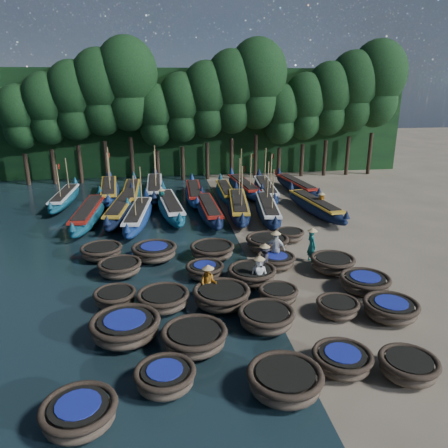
{
  "coord_description": "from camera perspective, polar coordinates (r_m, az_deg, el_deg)",
  "views": [
    {
      "loc": [
        -4.35,
        -20.36,
        8.94
      ],
      "look_at": [
        -0.94,
        2.46,
        1.3
      ],
      "focal_mm": 35.0,
      "sensor_mm": 36.0,
      "label": 1
    }
  ],
  "objects": [
    {
      "name": "ground",
      "position": [
        22.66,
        3.29,
        -4.95
      ],
      "size": [
        120.0,
        120.0,
        0.0
      ],
      "primitive_type": "plane",
      "color": "gray",
      "rests_on": "ground"
    },
    {
      "name": "foliage_wall",
      "position": [
        44.26,
        -2.9,
        13.19
      ],
      "size": [
        40.0,
        3.0,
        10.0
      ],
      "primitive_type": "cube",
      "color": "black",
      "rests_on": "ground"
    },
    {
      "name": "coracle_0",
      "position": [
        13.31,
        -18.38,
        -22.45
      ],
      "size": [
        2.2,
        2.2,
        0.76
      ],
      "rotation": [
        0.0,
        0.0,
        0.16
      ],
      "color": "brown",
      "rests_on": "ground"
    },
    {
      "name": "coracle_1",
      "position": [
        14.03,
        -7.7,
        -19.27
      ],
      "size": [
        2.14,
        2.14,
        0.72
      ],
      "rotation": [
        0.0,
        0.0,
        0.27
      ],
      "color": "brown",
      "rests_on": "ground"
    },
    {
      "name": "coracle_2",
      "position": [
        13.84,
        7.95,
        -19.64
      ],
      "size": [
        2.71,
        2.71,
        0.82
      ],
      "rotation": [
        0.0,
        0.0,
        0.33
      ],
      "color": "brown",
      "rests_on": "ground"
    },
    {
      "name": "coracle_3",
      "position": [
        15.15,
        15.17,
        -16.77
      ],
      "size": [
        1.96,
        1.96,
        0.67
      ],
      "rotation": [
        0.0,
        0.0,
        0.06
      ],
      "color": "brown",
      "rests_on": "ground"
    },
    {
      "name": "coracle_4",
      "position": [
        15.45,
        22.93,
        -16.79
      ],
      "size": [
        1.88,
        1.88,
        0.73
      ],
      "rotation": [
        0.0,
        0.0,
        -0.04
      ],
      "color": "brown",
      "rests_on": "ground"
    },
    {
      "name": "coracle_5",
      "position": [
        16.47,
        -12.75,
        -13.05
      ],
      "size": [
        2.97,
        2.97,
        0.85
      ],
      "rotation": [
        0.0,
        0.0,
        0.3
      ],
      "color": "brown",
      "rests_on": "ground"
    },
    {
      "name": "coracle_6",
      "position": [
        15.62,
        -3.9,
        -14.62
      ],
      "size": [
        2.42,
        2.42,
        0.8
      ],
      "rotation": [
        0.0,
        0.0,
        -0.14
      ],
      "color": "brown",
      "rests_on": "ground"
    },
    {
      "name": "coracle_7",
      "position": [
        16.84,
        5.55,
        -12.09
      ],
      "size": [
        2.56,
        2.56,
        0.77
      ],
      "rotation": [
        0.0,
        0.0,
        0.35
      ],
      "color": "brown",
      "rests_on": "ground"
    },
    {
      "name": "coracle_8",
      "position": [
        18.15,
        14.62,
        -10.49
      ],
      "size": [
        1.94,
        1.94,
        0.66
      ],
      "rotation": [
        0.0,
        0.0,
        0.27
      ],
      "color": "brown",
      "rests_on": "ground"
    },
    {
      "name": "coracle_9",
      "position": [
        18.56,
        20.94,
        -10.32
      ],
      "size": [
        2.43,
        2.43,
        0.73
      ],
      "rotation": [
        0.0,
        0.0,
        0.24
      ],
      "color": "brown",
      "rests_on": "ground"
    },
    {
      "name": "coracle_10",
      "position": [
        18.82,
        -14.04,
        -9.28
      ],
      "size": [
        1.77,
        1.77,
        0.69
      ],
      "rotation": [
        0.0,
        0.0,
        -0.02
      ],
      "color": "brown",
      "rests_on": "ground"
    },
    {
      "name": "coracle_11",
      "position": [
        18.23,
        -7.95,
        -9.72
      ],
      "size": [
        2.49,
        2.49,
        0.75
      ],
      "rotation": [
        0.0,
        0.0,
        -0.28
      ],
      "color": "brown",
      "rests_on": "ground"
    },
    {
      "name": "coracle_12",
      "position": [
        18.19,
        -0.33,
        -9.43
      ],
      "size": [
        2.78,
        2.78,
        0.82
      ],
      "rotation": [
        0.0,
        0.0,
        -0.3
      ],
      "color": "brown",
      "rests_on": "ground"
    },
    {
      "name": "coracle_13",
      "position": [
        18.68,
        7.1,
        -9.09
      ],
      "size": [
        1.69,
        1.69,
        0.67
      ],
      "rotation": [
        0.0,
        0.0,
        0.03
      ],
      "color": "brown",
      "rests_on": "ground"
    },
    {
      "name": "coracle_14",
      "position": [
        20.38,
        17.92,
        -7.32
      ],
      "size": [
        2.65,
        2.65,
        0.75
      ],
      "rotation": [
        0.0,
        0.0,
        0.34
      ],
      "color": "brown",
      "rests_on": "ground"
    },
    {
      "name": "coracle_15",
      "position": [
        21.54,
        -13.45,
        -5.57
      ],
      "size": [
        2.09,
        2.09,
        0.7
      ],
      "rotation": [
        0.0,
        0.0,
        -0.02
      ],
      "color": "brown",
      "rests_on": "ground"
    },
    {
      "name": "coracle_16",
      "position": [
        20.7,
        -2.51,
        -6.05
      ],
      "size": [
        1.84,
        1.84,
        0.7
      ],
      "rotation": [
        0.0,
        0.0,
        -0.1
      ],
      "color": "brown",
      "rests_on": "ground"
    },
    {
      "name": "coracle_17",
      "position": [
        20.21,
        3.66,
        -6.61
      ],
      "size": [
        2.77,
        2.77,
        0.76
      ],
      "rotation": [
        0.0,
        0.0,
        -0.42
      ],
      "color": "brown",
      "rests_on": "ground"
    },
    {
      "name": "coracle_18",
      "position": [
        21.93,
        6.81,
        -4.76
      ],
      "size": [
        2.02,
        2.02,
        0.68
      ],
      "rotation": [
        0.0,
        0.0,
        -0.15
      ],
      "color": "brown",
      "rests_on": "ground"
    },
    {
      "name": "coracle_19",
      "position": [
        21.96,
        13.99,
        -5.01
      ],
      "size": [
        2.34,
        2.34,
        0.78
      ],
      "rotation": [
        0.0,
        0.0,
        -0.19
      ],
      "color": "brown",
      "rests_on": "ground"
    },
    {
      "name": "coracle_20",
      "position": [
        23.74,
        -15.71,
        -3.48
      ],
      "size": [
        2.6,
        2.6,
        0.7
      ],
      "rotation": [
        0.0,
        0.0,
        0.36
      ],
      "color": "brown",
      "rests_on": "ground"
    },
    {
      "name": "coracle_21",
      "position": [
        22.96,
        -9.08,
        -3.6
      ],
      "size": [
        2.6,
        2.6,
        0.8
      ],
      "rotation": [
        0.0,
        0.0,
        0.21
      ],
      "color": "brown",
      "rests_on": "ground"
    },
    {
      "name": "coracle_22",
      "position": [
        22.84,
        -1.55,
        -3.5
      ],
      "size": [
        2.56,
        2.56,
        0.8
      ],
      "rotation": [
        0.0,
        0.0,
        0.21
      ],
      "color": "brown",
      "rests_on": "ground"
    },
    {
      "name": "coracle_23",
      "position": [
        23.94,
        5.67,
        -2.5
      ],
      "size": [
        2.37,
        2.37,
        0.82
      ],
      "rotation": [
        0.0,
        0.0,
        0.04
      ],
      "color": "brown",
      "rests_on": "ground"
    },
    {
      "name": "coracle_24",
      "position": [
        25.58,
        8.57,
        -1.43
      ],
      "size": [
        1.76,
        1.76,
        0.67
      ],
      "rotation": [
        0.0,
        0.0,
        -0.15
      ],
      "color": "brown",
      "rests_on": "ground"
    },
    {
      "name": "long_boat_1",
      "position": [
        29.87,
        -17.26,
        1.25
      ],
      "size": [
        2.09,
        8.83,
        1.56
      ],
      "rotation": [
        0.0,
        0.0,
        -0.06
      ],
      "color": "#104B5D",
      "rests_on": "ground"
    },
    {
      "name": "long_boat_2",
      "position": [
        30.44,
        -13.25,
        1.88
      ],
      "size": [
        2.56,
        8.64,
        1.53
      ],
      "rotation": [
        0.0,
        0.0,
        -0.12
      ],
      "color": "#0D1732",
      "rests_on": "ground"
    },
    {
      "name": "long_boat_3",
      "position": [
        28.8,
        -11.15,
        1.05
      ],
      "size": [
        2.36,
        8.32,
        3.55
      ],
      "rotation": [
        0.0,
        0.0,
        -0.11
      ],
      "color": "navy",
      "rests_on": "ground"
    },
    {
      "name": "long_boat_4",
      "position": [
        30.41,
        -7.01,
        2.24
      ],
      "size": [
        2.41,
        8.71,
        1.54
      ],
      "rotation": [
        0.0,
        0.0,
        0.1
      ],
      "color": "#104B5D",
      "rests_on": "ground"
    },
    {
      "name": "long_boat_5",
      "position": [
        29.58,
        -1.98,
        1.82
      ],
      "size": [
        1.65,
        8.13,
        1.43
      ],
      "rotation": [
        0.0,
        0.0,
        0.03
      ],
      "color": "#0D1732",
      "rests_on": "ground"
    },
    {
      "name": "long_boat_6",
      "position": [
        30.25,
        1.92,
        2.29
      ],
      "size": [
        2.61,
        8.73,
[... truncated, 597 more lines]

